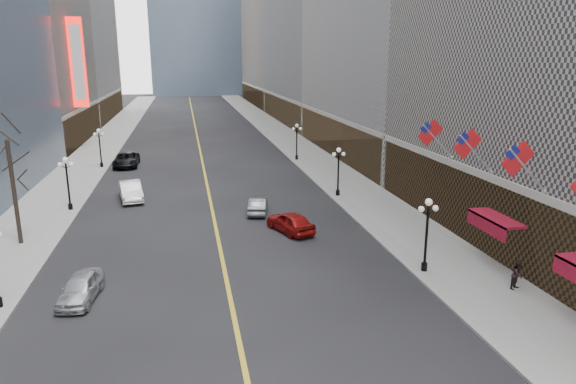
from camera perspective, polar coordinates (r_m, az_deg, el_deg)
name	(u,v)px	position (r m, az deg, el deg)	size (l,w,h in m)	color
sidewalk_east	(306,154)	(69.59, 2.04, 4.27)	(6.00, 230.00, 0.15)	gray
sidewalk_west	(88,162)	(68.80, -21.32, 3.15)	(6.00, 230.00, 0.15)	gray
lane_line	(199,146)	(77.62, -9.86, 5.09)	(0.25, 200.00, 0.02)	gold
streetlamp_east_1	(427,227)	(31.44, 15.19, -3.80)	(1.26, 0.44, 4.52)	black
streetlamp_east_2	(338,166)	(47.64, 5.62, 2.84)	(1.26, 0.44, 4.52)	black
streetlamp_east_3	(297,138)	(64.79, 0.98, 6.04)	(1.26, 0.44, 4.52)	black
streetlamp_west_2	(67,178)	(46.66, -23.33, 1.46)	(1.26, 0.44, 4.52)	black
streetlamp_west_3	(100,144)	(64.08, -20.19, 5.05)	(1.26, 0.44, 4.52)	black
flag_3	(520,162)	(29.69, 24.42, 3.07)	(2.87, 0.12, 2.87)	#B2B2B7
flag_4	(470,146)	(33.80, 19.55, 4.80)	(2.87, 0.12, 2.87)	#B2B2B7
flag_5	(432,135)	(38.12, 15.74, 6.12)	(2.87, 0.12, 2.87)	#B2B2B7
awning_c	(493,220)	(33.50, 21.83, -2.91)	(1.40, 4.00, 0.93)	maroon
theatre_marquee	(78,63)	(77.83, -22.33, 13.14)	(2.00, 0.55, 12.00)	red
tree_west_far	(9,157)	(38.87, -28.57, 3.47)	(3.60, 3.60, 7.92)	#2D231C
car_nb_near	(80,288)	(29.93, -22.06, -9.84)	(1.68, 4.18, 1.42)	silver
car_nb_mid	(131,191)	(48.94, -17.07, 0.12)	(1.80, 5.18, 1.71)	silver
car_nb_far	(126,160)	(64.41, -17.52, 3.43)	(2.73, 5.91, 1.64)	black
car_sb_mid	(290,222)	(38.21, 0.26, -3.33)	(1.86, 4.61, 1.57)	maroon
car_sb_far	(258,205)	(42.94, -3.34, -1.47)	(1.44, 4.12, 1.36)	#4C5054
ped_east_walk	(518,275)	(31.37, 24.17, -8.39)	(0.81, 0.45, 1.67)	black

